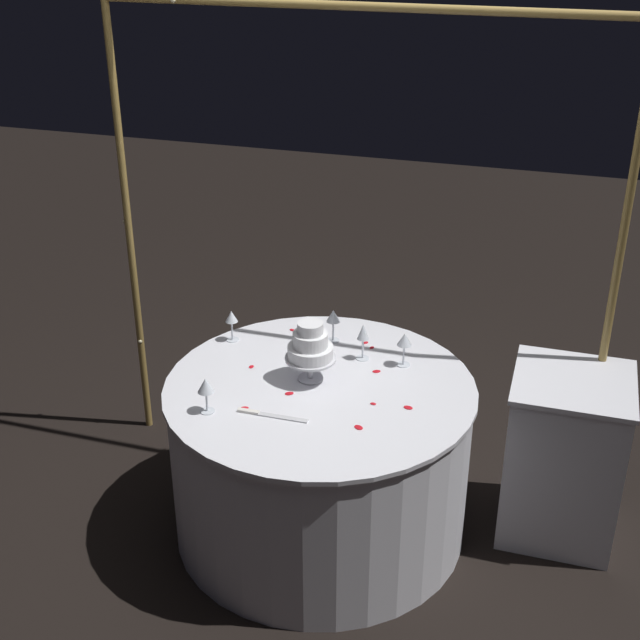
# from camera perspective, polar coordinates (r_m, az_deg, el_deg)

# --- Properties ---
(ground_plane) EXTENTS (12.00, 12.00, 0.00)m
(ground_plane) POSITION_cam_1_polar(r_m,az_deg,el_deg) (4.11, -0.00, -13.33)
(ground_plane) COLOR black
(decorative_arch) EXTENTS (2.33, 0.06, 2.24)m
(decorative_arch) POSITION_cam_1_polar(r_m,az_deg,el_deg) (3.84, 2.31, 9.02)
(decorative_arch) COLOR olive
(decorative_arch) RESTS_ON ground
(main_table) EXTENTS (1.34, 1.34, 0.75)m
(main_table) POSITION_cam_1_polar(r_m,az_deg,el_deg) (3.88, -0.00, -9.10)
(main_table) COLOR white
(main_table) RESTS_ON ground
(side_table) EXTENTS (0.51, 0.51, 0.78)m
(side_table) POSITION_cam_1_polar(r_m,az_deg,el_deg) (4.02, 15.79, -8.62)
(side_table) COLOR white
(side_table) RESTS_ON ground
(tiered_cake) EXTENTS (0.22, 0.22, 0.27)m
(tiered_cake) POSITION_cam_1_polar(r_m,az_deg,el_deg) (3.65, -0.64, -1.77)
(tiered_cake) COLOR silver
(tiered_cake) RESTS_ON main_table
(wine_glass_0) EXTENTS (0.06, 0.06, 0.16)m
(wine_glass_0) POSITION_cam_1_polar(r_m,az_deg,el_deg) (3.79, 5.60, -1.40)
(wine_glass_0) COLOR silver
(wine_glass_0) RESTS_ON main_table
(wine_glass_1) EXTENTS (0.06, 0.06, 0.15)m
(wine_glass_1) POSITION_cam_1_polar(r_m,az_deg,el_deg) (4.01, -5.87, 0.11)
(wine_glass_1) COLOR silver
(wine_glass_1) RESTS_ON main_table
(wine_glass_2) EXTENTS (0.07, 0.07, 0.15)m
(wine_glass_2) POSITION_cam_1_polar(r_m,az_deg,el_deg) (3.48, -7.56, -4.40)
(wine_glass_2) COLOR silver
(wine_glass_2) RESTS_ON main_table
(wine_glass_3) EXTENTS (0.06, 0.06, 0.17)m
(wine_glass_3) POSITION_cam_1_polar(r_m,az_deg,el_deg) (3.83, 2.86, -0.94)
(wine_glass_3) COLOR silver
(wine_glass_3) RESTS_ON main_table
(wine_glass_4) EXTENTS (0.06, 0.06, 0.16)m
(wine_glass_4) POSITION_cam_1_polar(r_m,az_deg,el_deg) (3.98, 0.88, 0.16)
(wine_glass_4) COLOR silver
(wine_glass_4) RESTS_ON main_table
(cake_knife) EXTENTS (0.30, 0.03, 0.01)m
(cake_knife) POSITION_cam_1_polar(r_m,az_deg,el_deg) (3.48, -3.46, -6.28)
(cake_knife) COLOR silver
(cake_knife) RESTS_ON main_table
(rose_petal_0) EXTENTS (0.03, 0.03, 0.00)m
(rose_petal_0) POSITION_cam_1_polar(r_m,az_deg,el_deg) (4.13, -1.85, -0.66)
(rose_petal_0) COLOR red
(rose_petal_0) RESTS_ON main_table
(rose_petal_1) EXTENTS (0.03, 0.03, 0.00)m
(rose_petal_1) POSITION_cam_1_polar(r_m,az_deg,el_deg) (3.98, 3.45, -1.83)
(rose_petal_1) COLOR red
(rose_petal_1) RESTS_ON main_table
(rose_petal_2) EXTENTS (0.05, 0.04, 0.00)m
(rose_petal_2) POSITION_cam_1_polar(r_m,az_deg,el_deg) (3.62, -2.04, -4.87)
(rose_petal_2) COLOR red
(rose_petal_2) RESTS_ON main_table
(rose_petal_3) EXTENTS (0.04, 0.04, 0.00)m
(rose_petal_3) POSITION_cam_1_polar(r_m,az_deg,el_deg) (3.95, -0.12, -1.99)
(rose_petal_3) COLOR red
(rose_petal_3) RESTS_ON main_table
(rose_petal_4) EXTENTS (0.02, 0.03, 0.00)m
(rose_petal_4) POSITION_cam_1_polar(r_m,az_deg,el_deg) (3.83, -4.56, -3.10)
(rose_petal_4) COLOR red
(rose_petal_4) RESTS_ON main_table
(rose_petal_5) EXTENTS (0.03, 0.02, 0.00)m
(rose_petal_5) POSITION_cam_1_polar(r_m,az_deg,el_deg) (3.56, 3.54, -5.54)
(rose_petal_5) COLOR red
(rose_petal_5) RESTS_ON main_table
(rose_petal_6) EXTENTS (0.03, 0.03, 0.00)m
(rose_petal_6) POSITION_cam_1_polar(r_m,az_deg,el_deg) (4.02, 3.04, -1.50)
(rose_petal_6) COLOR red
(rose_petal_6) RESTS_ON main_table
(rose_petal_7) EXTENTS (0.04, 0.04, 0.00)m
(rose_petal_7) POSITION_cam_1_polar(r_m,az_deg,el_deg) (3.79, 3.75, -3.40)
(rose_petal_7) COLOR red
(rose_petal_7) RESTS_ON main_table
(rose_petal_8) EXTENTS (0.04, 0.03, 0.00)m
(rose_petal_8) POSITION_cam_1_polar(r_m,az_deg,el_deg) (3.55, 5.85, -5.77)
(rose_petal_8) COLOR red
(rose_petal_8) RESTS_ON main_table
(rose_petal_9) EXTENTS (0.05, 0.04, 0.00)m
(rose_petal_9) POSITION_cam_1_polar(r_m,az_deg,el_deg) (3.54, -5.03, -5.82)
(rose_petal_9) COLOR red
(rose_petal_9) RESTS_ON main_table
(rose_petal_10) EXTENTS (0.05, 0.04, 0.00)m
(rose_petal_10) POSITION_cam_1_polar(r_m,az_deg,el_deg) (3.41, 2.56, -7.10)
(rose_petal_10) COLOR red
(rose_petal_10) RESTS_ON main_table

